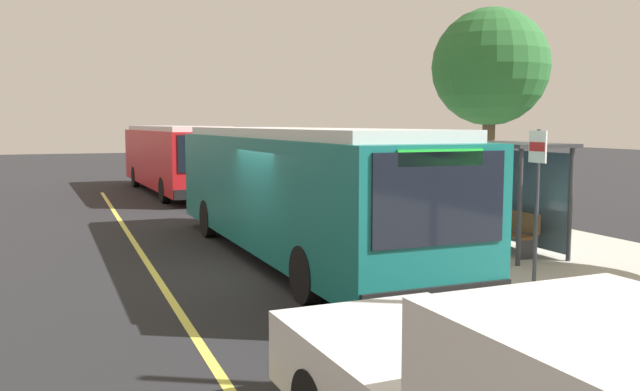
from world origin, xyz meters
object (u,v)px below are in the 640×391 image
Objects in this scene: waiting_bench at (509,232)px; transit_bus_second at (174,156)px; transit_bus_main at (295,187)px; pedestrian_commuter at (412,203)px; route_sign_post at (537,186)px.

transit_bus_second is at bearing -165.13° from waiting_bench.
transit_bus_main is 7.55× the size of waiting_bench.
transit_bus_main is 15.58m from transit_bus_second.
transit_bus_main is 7.15× the size of pedestrian_commuter.
transit_bus_main is 1.01× the size of transit_bus_second.
route_sign_post reaches higher than pedestrian_commuter.
route_sign_post is (4.72, 2.83, 0.34)m from transit_bus_main.
transit_bus_main is at bearing 0.69° from transit_bus_second.
transit_bus_main is 4.93m from waiting_bench.
pedestrian_commuter is at bearing 177.39° from route_sign_post.
transit_bus_main and route_sign_post have the same top height.
transit_bus_main and transit_bus_second have the same top height.
transit_bus_main is at bearing -112.97° from waiting_bench.
route_sign_post reaches higher than waiting_bench.
transit_bus_second is (-15.58, -0.19, -0.00)m from transit_bus_main.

